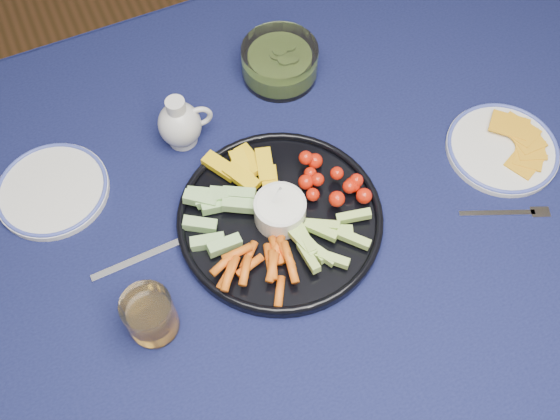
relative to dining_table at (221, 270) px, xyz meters
name	(u,v)px	position (x,y,z in m)	size (l,w,h in m)	color
dining_table	(221,270)	(0.00, 0.00, 0.00)	(1.67, 1.07, 0.75)	#473017
crudite_platter	(279,217)	(0.11, 0.00, 0.11)	(0.33, 0.33, 0.10)	black
creamer_pitcher	(180,124)	(0.03, 0.21, 0.13)	(0.09, 0.07, 0.10)	silver
pickle_bowl	(280,63)	(0.24, 0.28, 0.12)	(0.14, 0.14, 0.06)	white
cheese_plate	(503,147)	(0.51, -0.03, 0.10)	(0.19, 0.19, 0.02)	silver
juice_tumbler	(151,317)	(-0.13, -0.08, 0.12)	(0.07, 0.07, 0.09)	white
fork_left	(160,250)	(-0.08, 0.03, 0.09)	(0.19, 0.03, 0.00)	white
fork_right	(512,213)	(0.45, -0.14, 0.09)	(0.14, 0.07, 0.00)	white
side_plate_extra	(52,190)	(-0.21, 0.20, 0.10)	(0.18, 0.18, 0.02)	silver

